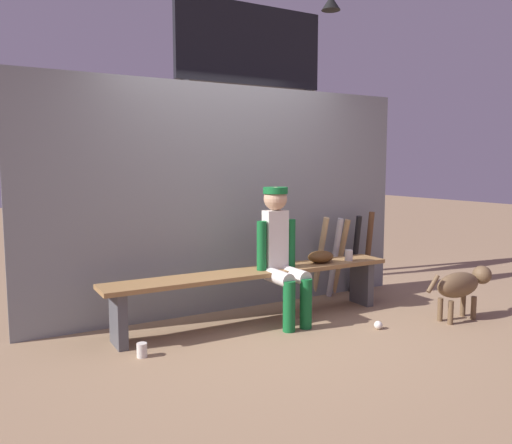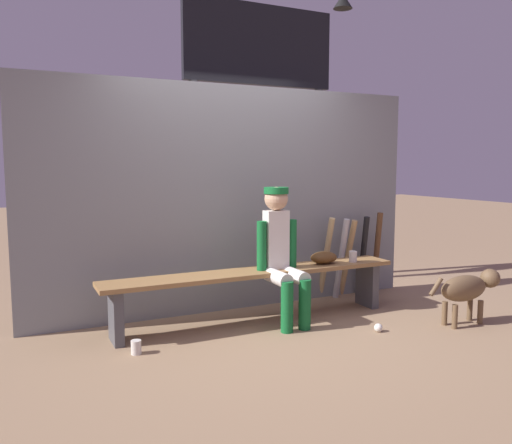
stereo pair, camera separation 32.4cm
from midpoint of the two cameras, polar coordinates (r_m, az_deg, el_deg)
The scene contains 15 objects.
ground_plane at distance 4.91m, azimuth -1.92°, elevation -11.01°, with size 30.00×30.00×0.00m, color #937556.
chainlink_fence at distance 5.14m, azimuth -4.60°, elevation 2.52°, with size 4.10×0.03×2.24m, color gray.
dugout_bench at distance 4.80m, azimuth -1.94°, elevation -6.57°, with size 2.86×0.36×0.49m.
player_seated at distance 4.75m, azimuth 0.90°, elevation -3.05°, with size 0.41×0.55×1.26m.
baseball_glove at distance 5.15m, azimuth 5.40°, elevation -3.86°, with size 0.28×0.20×0.12m, color #593819.
bat_wood_natural at distance 5.68m, azimuth 5.45°, elevation -3.90°, with size 0.06×0.06×0.92m, color tan.
bat_aluminum_silver at distance 5.69m, azimuth 7.10°, elevation -3.97°, with size 0.06×0.06×0.90m, color #B7B7BC.
bat_wood_tan at distance 5.86m, azimuth 7.77°, elevation -3.83°, with size 0.06×0.06×0.87m, color tan.
bat_aluminum_black at distance 5.93m, azimuth 9.40°, elevation -3.58°, with size 0.06×0.06×0.90m, color black.
bat_wood_dark at distance 6.01m, azimuth 10.80°, elevation -3.29°, with size 0.06×0.06×0.93m, color brown.
baseball at distance 4.79m, azimuth 11.47°, elevation -11.13°, with size 0.07×0.07×0.07m, color white.
cup_on_ground at distance 4.18m, azimuth -14.75°, elevation -13.58°, with size 0.08×0.08×0.11m, color silver.
cup_on_bench at distance 5.29m, azimuth 8.51°, elevation -3.68°, with size 0.08×0.08×0.11m, color silver.
scoreboard at distance 6.35m, azimuth -1.64°, elevation 15.70°, with size 2.17×0.27×3.56m.
dog at distance 5.22m, azimuth 20.20°, elevation -6.53°, with size 0.84×0.20×0.49m.
Camera 1 is at (-2.32, -4.07, 1.48)m, focal length 36.15 mm.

